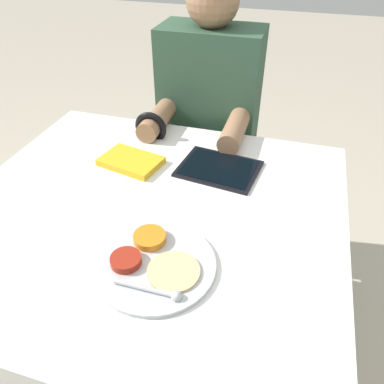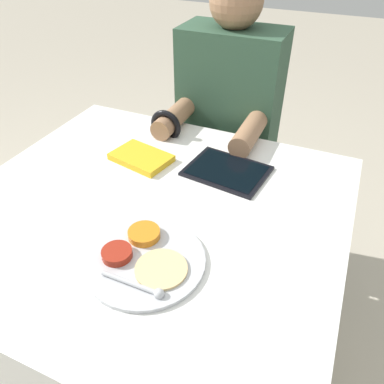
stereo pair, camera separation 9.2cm
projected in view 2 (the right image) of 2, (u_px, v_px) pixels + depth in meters
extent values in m
plane|color=#B2A893|center=(162.00, 352.00, 1.42)|extent=(12.00, 12.00, 0.00)
cube|color=silver|center=(156.00, 293.00, 1.20)|extent=(0.99, 0.92, 0.72)
cylinder|color=#B7BABF|center=(145.00, 260.00, 0.82)|extent=(0.26, 0.26, 0.01)
cylinder|color=orange|center=(144.00, 234.00, 0.86)|extent=(0.07, 0.07, 0.02)
cylinder|color=maroon|center=(117.00, 253.00, 0.81)|extent=(0.07, 0.07, 0.02)
cylinder|color=#DBBC7F|center=(161.00, 269.00, 0.79)|extent=(0.11, 0.11, 0.01)
cylinder|color=#B7BABF|center=(130.00, 283.00, 0.76)|extent=(0.13, 0.01, 0.01)
sphere|color=#B7BABF|center=(159.00, 294.00, 0.74)|extent=(0.02, 0.02, 0.02)
cube|color=silver|center=(141.00, 159.00, 1.14)|extent=(0.19, 0.15, 0.01)
cube|color=gold|center=(141.00, 157.00, 1.14)|extent=(0.20, 0.15, 0.02)
cube|color=black|center=(227.00, 171.00, 1.09)|extent=(0.25, 0.20, 0.01)
cube|color=black|center=(227.00, 170.00, 1.09)|extent=(0.22, 0.18, 0.00)
cube|color=black|center=(223.00, 212.00, 1.73)|extent=(0.32, 0.22, 0.44)
cube|color=#2D4C38|center=(229.00, 109.00, 1.42)|extent=(0.36, 0.20, 0.58)
sphere|color=#936B4C|center=(236.00, 1.00, 1.19)|extent=(0.18, 0.18, 0.18)
cylinder|color=#936B4C|center=(175.00, 117.00, 1.30)|extent=(0.07, 0.23, 0.07)
cylinder|color=#936B4C|center=(249.00, 132.00, 1.22)|extent=(0.07, 0.23, 0.07)
torus|color=black|center=(166.00, 126.00, 1.25)|extent=(0.11, 0.02, 0.11)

